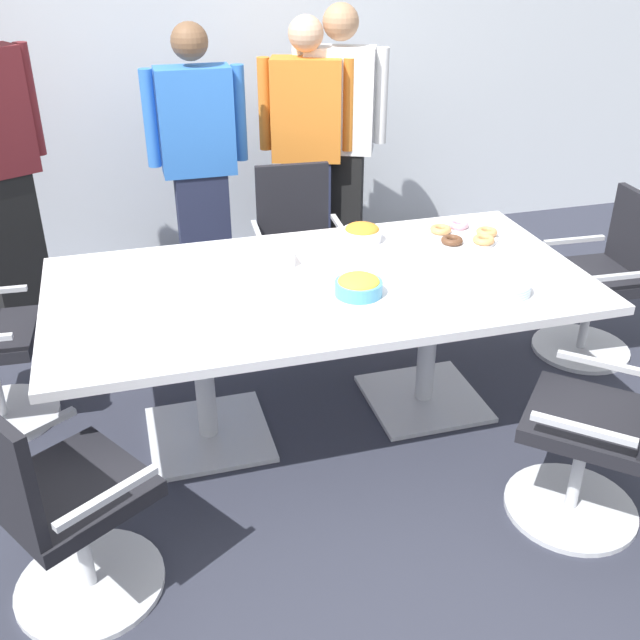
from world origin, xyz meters
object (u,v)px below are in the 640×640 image
at_px(office_chair_0, 600,435).
at_px(donut_platter, 464,235).
at_px(conference_table, 320,306).
at_px(office_chair_4, 60,511).
at_px(snack_bowl_chips_yellow, 359,285).
at_px(person_standing_1, 199,162).
at_px(person_standing_3, 339,139).
at_px(office_chair_1, 601,285).
at_px(snack_bowl_chips_orange, 362,233).
at_px(plate_stack, 505,287).
at_px(napkin_pile, 270,255).
at_px(office_chair_2, 298,254).
at_px(person_standing_2, 307,148).

distance_m(office_chair_0, donut_platter, 1.28).
relative_size(conference_table, donut_platter, 7.00).
distance_m(office_chair_4, snack_bowl_chips_yellow, 1.47).
height_order(person_standing_1, person_standing_3, person_standing_3).
bearing_deg(office_chair_1, snack_bowl_chips_orange, 85.59).
xyz_separation_m(snack_bowl_chips_orange, plate_stack, (0.40, -0.73, -0.02)).
height_order(conference_table, plate_stack, plate_stack).
bearing_deg(napkin_pile, snack_bowl_chips_yellow, -56.45).
bearing_deg(office_chair_2, donut_platter, 132.89).
height_order(person_standing_2, plate_stack, person_standing_2).
xyz_separation_m(office_chair_4, snack_bowl_chips_orange, (1.48, 1.20, 0.39)).
bearing_deg(snack_bowl_chips_orange, donut_platter, -12.01).
relative_size(office_chair_0, person_standing_3, 0.52).
height_order(office_chair_0, person_standing_1, person_standing_1).
bearing_deg(snack_bowl_chips_yellow, office_chair_4, -153.49).
height_order(donut_platter, plate_stack, plate_stack).
bearing_deg(person_standing_2, office_chair_0, 118.32).
distance_m(conference_table, person_standing_1, 1.65).
height_order(office_chair_1, person_standing_3, person_standing_3).
height_order(snack_bowl_chips_orange, napkin_pile, snack_bowl_chips_orange).
bearing_deg(snack_bowl_chips_yellow, office_chair_2, 87.69).
distance_m(person_standing_1, plate_stack, 2.21).
bearing_deg(office_chair_2, snack_bowl_chips_yellow, 91.38).
xyz_separation_m(donut_platter, napkin_pile, (-1.01, -0.02, 0.02)).
distance_m(person_standing_1, person_standing_3, 0.95).
height_order(office_chair_1, snack_bowl_chips_orange, office_chair_1).
relative_size(office_chair_0, person_standing_2, 0.54).
relative_size(office_chair_1, donut_platter, 2.65).
xyz_separation_m(donut_platter, plate_stack, (-0.10, -0.62, 0.01)).
height_order(office_chair_2, snack_bowl_chips_yellow, office_chair_2).
distance_m(office_chair_2, office_chair_4, 2.32).
bearing_deg(snack_bowl_chips_orange, office_chair_4, -140.89).
relative_size(donut_platter, plate_stack, 1.54).
xyz_separation_m(person_standing_2, snack_bowl_chips_yellow, (-0.27, -1.88, -0.08)).
bearing_deg(conference_table, person_standing_2, 76.94).
height_order(person_standing_3, snack_bowl_chips_orange, person_standing_3).
distance_m(office_chair_1, office_chair_4, 3.00).
bearing_deg(person_standing_1, plate_stack, 118.95).
bearing_deg(snack_bowl_chips_orange, snack_bowl_chips_yellow, -110.12).
height_order(snack_bowl_chips_yellow, plate_stack, snack_bowl_chips_yellow).
relative_size(conference_table, person_standing_3, 1.38).
distance_m(person_standing_1, snack_bowl_chips_orange, 1.38).
xyz_separation_m(office_chair_0, person_standing_3, (-0.24, 2.67, 0.50)).
relative_size(snack_bowl_chips_yellow, donut_platter, 0.60).
distance_m(person_standing_2, snack_bowl_chips_orange, 1.31).
height_order(office_chair_2, snack_bowl_chips_orange, office_chair_2).
relative_size(office_chair_4, napkin_pile, 4.66).
bearing_deg(donut_platter, office_chair_2, 129.19).
distance_m(conference_table, person_standing_2, 1.76).
distance_m(conference_table, donut_platter, 0.90).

